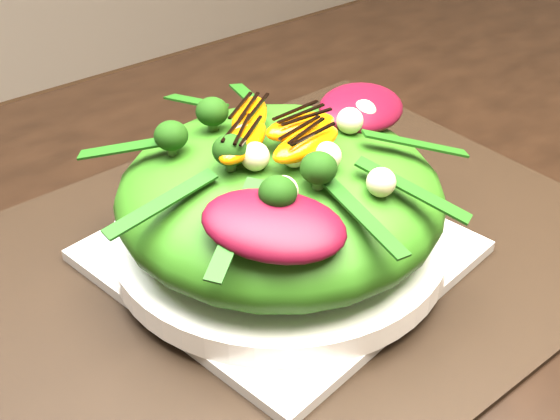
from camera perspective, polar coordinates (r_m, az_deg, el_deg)
dining_table at (r=0.52m, az=2.47°, el=-10.88°), size 1.60×0.90×0.75m
placemat at (r=0.56m, az=0.00°, el=-3.65°), size 0.51×0.39×0.00m
plate_base at (r=0.56m, az=0.00°, el=-3.14°), size 0.26×0.26×0.01m
salad_bowl at (r=0.55m, az=0.00°, el=-2.05°), size 0.28×0.28×0.02m
lettuce_mound at (r=0.53m, az=0.00°, el=1.16°), size 0.24×0.24×0.08m
radicchio_leaf at (r=0.57m, az=6.26°, el=7.78°), size 0.10×0.08×0.02m
orange_segment at (r=0.52m, az=-1.17°, el=6.69°), size 0.06×0.03×0.01m
broccoli_floret at (r=0.51m, az=-7.47°, el=5.87°), size 0.04×0.04×0.03m
macadamia_nut at (r=0.49m, az=6.38°, el=4.23°), size 0.02×0.02×0.02m
balsamic_drizzle at (r=0.52m, az=-1.18°, el=7.48°), size 0.05×0.01×0.00m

